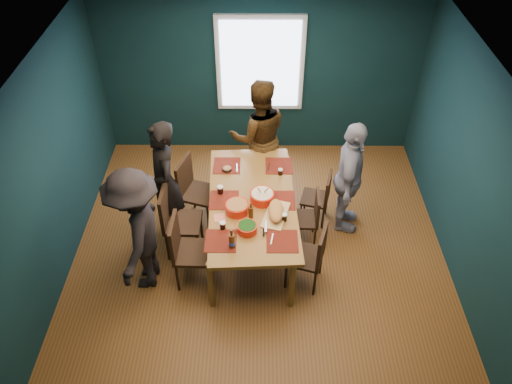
% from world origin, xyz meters
% --- Properties ---
extents(room, '(5.01, 5.01, 2.71)m').
position_xyz_m(room, '(0.00, 0.27, 1.37)').
color(room, brown).
rests_on(room, ground).
extents(dining_table, '(1.21, 2.24, 0.83)m').
position_xyz_m(dining_table, '(-0.09, 0.16, 0.75)').
color(dining_table, olive).
rests_on(dining_table, floor).
extents(chair_left_far, '(0.58, 0.58, 1.01)m').
position_xyz_m(chair_left_far, '(-0.93, 0.71, 0.59)').
color(chair_left_far, black).
rests_on(chair_left_far, floor).
extents(chair_left_mid, '(0.48, 0.48, 1.04)m').
position_xyz_m(chair_left_mid, '(-1.10, 0.08, 0.60)').
color(chair_left_mid, black).
rests_on(chair_left_mid, floor).
extents(chair_left_near, '(0.47, 0.47, 1.02)m').
position_xyz_m(chair_left_near, '(-0.91, -0.42, 0.59)').
color(chair_left_near, black).
rests_on(chair_left_near, floor).
extents(chair_right_far, '(0.45, 0.45, 0.82)m').
position_xyz_m(chair_right_far, '(0.86, 0.67, 0.48)').
color(chair_right_far, black).
rests_on(chair_right_far, floor).
extents(chair_right_mid, '(0.38, 0.38, 0.82)m').
position_xyz_m(chair_right_mid, '(0.67, 0.27, 0.48)').
color(chair_right_mid, black).
rests_on(chair_right_mid, floor).
extents(chair_right_near, '(0.54, 0.54, 0.95)m').
position_xyz_m(chair_right_near, '(0.65, -0.48, 0.55)').
color(chair_right_near, black).
rests_on(chair_right_near, floor).
extents(person_far_left, '(0.61, 0.75, 1.78)m').
position_xyz_m(person_far_left, '(-1.25, 0.45, 0.89)').
color(person_far_left, black).
rests_on(person_far_left, floor).
extents(person_back, '(0.97, 0.81, 1.80)m').
position_xyz_m(person_back, '(-0.01, 1.48, 0.90)').
color(person_back, black).
rests_on(person_back, floor).
extents(person_right, '(0.60, 1.06, 1.71)m').
position_xyz_m(person_right, '(1.19, 0.57, 0.86)').
color(person_right, white).
rests_on(person_right, floor).
extents(person_near_left, '(0.69, 1.15, 1.75)m').
position_xyz_m(person_near_left, '(-1.44, -0.44, 0.87)').
color(person_near_left, black).
rests_on(person_near_left, floor).
extents(bowl_salad, '(0.29, 0.29, 0.12)m').
position_xyz_m(bowl_salad, '(-0.28, -0.04, 0.89)').
color(bowl_salad, red).
rests_on(bowl_salad, dining_table).
extents(bowl_dumpling, '(0.31, 0.31, 0.29)m').
position_xyz_m(bowl_dumpling, '(0.03, 0.16, 0.90)').
color(bowl_dumpling, red).
rests_on(bowl_dumpling, dining_table).
extents(bowl_herbs, '(0.24, 0.24, 0.11)m').
position_xyz_m(bowl_herbs, '(-0.15, -0.38, 0.89)').
color(bowl_herbs, red).
rests_on(bowl_herbs, dining_table).
extents(cutting_board, '(0.39, 0.66, 0.14)m').
position_xyz_m(cutting_board, '(0.20, -0.11, 0.89)').
color(cutting_board, tan).
rests_on(cutting_board, dining_table).
extents(small_bowl, '(0.13, 0.13, 0.05)m').
position_xyz_m(small_bowl, '(-0.45, 0.76, 0.86)').
color(small_bowl, black).
rests_on(small_bowl, dining_table).
extents(beer_bottle_a, '(0.08, 0.08, 0.28)m').
position_xyz_m(beer_bottle_a, '(-0.32, -0.64, 0.93)').
color(beer_bottle_a, '#42250B').
rests_on(beer_bottle_a, dining_table).
extents(beer_bottle_b, '(0.06, 0.06, 0.23)m').
position_xyz_m(beer_bottle_b, '(-0.11, -0.15, 0.92)').
color(beer_bottle_b, '#42250B').
rests_on(beer_bottle_b, dining_table).
extents(cola_glass_a, '(0.07, 0.07, 0.10)m').
position_xyz_m(cola_glass_a, '(-0.44, -0.34, 0.89)').
color(cola_glass_a, black).
rests_on(cola_glass_a, dining_table).
extents(cola_glass_b, '(0.07, 0.07, 0.10)m').
position_xyz_m(cola_glass_b, '(0.30, -0.19, 0.89)').
color(cola_glass_b, black).
rests_on(cola_glass_b, dining_table).
extents(cola_glass_c, '(0.06, 0.06, 0.09)m').
position_xyz_m(cola_glass_c, '(0.28, 0.69, 0.88)').
color(cola_glass_c, black).
rests_on(cola_glass_c, dining_table).
extents(cola_glass_d, '(0.08, 0.08, 0.11)m').
position_xyz_m(cola_glass_d, '(-0.51, 0.30, 0.89)').
color(cola_glass_d, black).
rests_on(cola_glass_d, dining_table).
extents(napkin_a, '(0.16, 0.16, 0.00)m').
position_xyz_m(napkin_a, '(0.24, 0.24, 0.83)').
color(napkin_a, '#E1775E').
rests_on(napkin_a, dining_table).
extents(napkin_b, '(0.17, 0.17, 0.00)m').
position_xyz_m(napkin_b, '(-0.49, -0.16, 0.83)').
color(napkin_b, '#E1775E').
rests_on(napkin_b, dining_table).
extents(napkin_c, '(0.17, 0.17, 0.00)m').
position_xyz_m(napkin_c, '(0.24, -0.49, 0.83)').
color(napkin_c, '#E1775E').
rests_on(napkin_c, dining_table).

